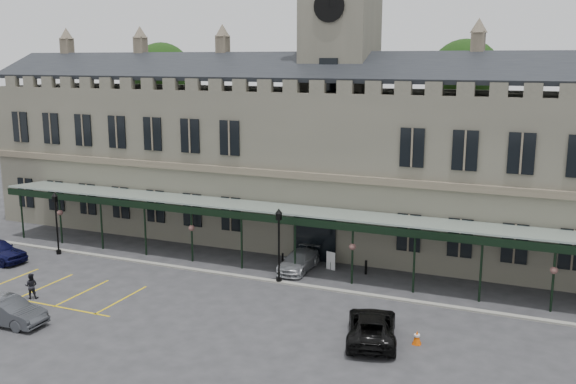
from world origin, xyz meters
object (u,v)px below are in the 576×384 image
at_px(station_building, 338,162).
at_px(clock_tower, 340,75).
at_px(lamp_post_mid, 279,239).
at_px(car_taxi, 299,261).
at_px(lamp_post_left, 56,218).
at_px(car_van, 372,327).
at_px(car_left_b, 7,311).
at_px(traffic_cone, 417,337).
at_px(sign_board, 331,261).
at_px(person_b, 31,286).

height_order(station_building, clock_tower, clock_tower).
bearing_deg(lamp_post_mid, car_taxi, 85.61).
bearing_deg(lamp_post_left, station_building, 31.32).
bearing_deg(station_building, lamp_post_mid, -92.38).
relative_size(lamp_post_mid, car_van, 0.93).
height_order(car_left_b, car_van, car_left_b).
bearing_deg(car_taxi, car_van, -49.31).
relative_size(clock_tower, car_left_b, 5.42).
bearing_deg(traffic_cone, car_taxi, 139.54).
xyz_separation_m(traffic_cone, car_taxi, (-10.00, 8.53, 0.30)).
distance_m(clock_tower, sign_board, 14.25).
bearing_deg(lamp_post_mid, lamp_post_left, -177.83).
relative_size(station_building, lamp_post_mid, 12.03).
bearing_deg(sign_board, car_van, -41.98).
height_order(lamp_post_left, car_van, lamp_post_left).
height_order(lamp_post_mid, car_left_b, lamp_post_mid).
bearing_deg(station_building, car_left_b, -117.24).
bearing_deg(person_b, station_building, -151.42).
relative_size(lamp_post_left, car_left_b, 1.03).
xyz_separation_m(sign_board, car_taxi, (-2.00, -1.00, 0.04)).
bearing_deg(lamp_post_mid, clock_tower, 87.64).
bearing_deg(car_taxi, traffic_cone, -40.56).
xyz_separation_m(sign_board, car_van, (5.72, -9.95, 0.12)).
xyz_separation_m(traffic_cone, car_van, (-2.27, -0.42, 0.38)).
height_order(traffic_cone, car_taxi, car_taxi).
xyz_separation_m(station_building, car_van, (7.51, -16.48, -5.73)).
xyz_separation_m(clock_tower, car_taxi, (-0.21, -7.62, -12.45)).
bearing_deg(traffic_cone, person_b, -173.12).
bearing_deg(lamp_post_left, lamp_post_mid, 2.17).
height_order(sign_board, car_van, car_van).
bearing_deg(sign_board, traffic_cone, -31.88).
distance_m(clock_tower, car_left_b, 28.07).
bearing_deg(person_b, lamp_post_mid, -172.94).
xyz_separation_m(sign_board, person_b, (-14.98, -12.30, 0.17)).
distance_m(lamp_post_mid, car_van, 10.25).
height_order(car_taxi, car_van, car_van).
height_order(traffic_cone, car_left_b, car_left_b).
distance_m(lamp_post_mid, car_taxi, 3.68).
height_order(sign_board, person_b, person_b).
bearing_deg(car_left_b, car_van, -74.18).
distance_m(station_building, sign_board, 8.95).
relative_size(station_building, person_b, 37.83).
relative_size(lamp_post_left, car_taxi, 1.03).
bearing_deg(station_building, lamp_post_left, -148.68).
bearing_deg(car_taxi, clock_tower, 88.30).
xyz_separation_m(traffic_cone, person_b, (-22.98, -2.77, 0.43)).
bearing_deg(station_building, car_taxi, -91.61).
bearing_deg(car_taxi, person_b, -139.07).
relative_size(lamp_post_left, person_b, 2.98).
relative_size(clock_tower, car_taxi, 5.42).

